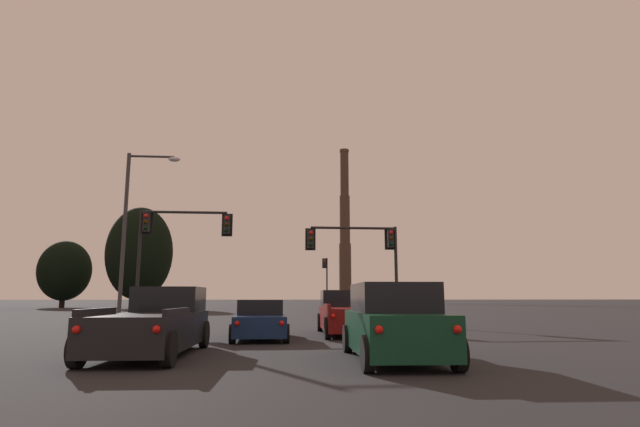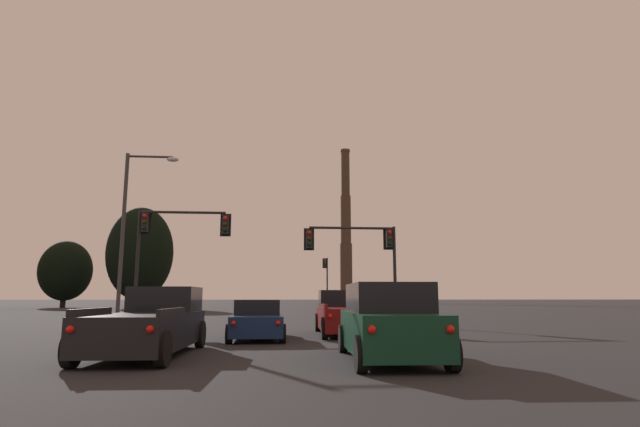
{
  "view_description": "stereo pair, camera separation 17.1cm",
  "coord_description": "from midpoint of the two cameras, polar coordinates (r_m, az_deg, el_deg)",
  "views": [
    {
      "loc": [
        0.28,
        -0.62,
        1.52
      ],
      "look_at": [
        4.78,
        51.85,
        10.36
      ],
      "focal_mm": 28.0,
      "sensor_mm": 36.0,
      "label": 1
    },
    {
      "loc": [
        0.45,
        -0.63,
        1.52
      ],
      "look_at": [
        4.78,
        51.85,
        10.36
      ],
      "focal_mm": 28.0,
      "sensor_mm": 36.0,
      "label": 2
    }
  ],
  "objects": [
    {
      "name": "traffic_light_far_right",
      "position": [
        63.45,
        0.6,
        -7.1
      ],
      "size": [
        0.78,
        0.5,
        6.44
      ],
      "color": "black",
      "rests_on": "ground_plane"
    },
    {
      "name": "suv_right_lane_second",
      "position": [
        12.62,
        8.03,
        -12.27
      ],
      "size": [
        2.25,
        4.96,
        1.86
      ],
      "rotation": [
        0.0,
        0.0,
        -0.03
      ],
      "color": "#0F3823",
      "rests_on": "ground_plane"
    },
    {
      "name": "traffic_light_overhead_right",
      "position": [
        28.17,
        5.02,
        -4.07
      ],
      "size": [
        5.3,
        0.5,
        5.47
      ],
      "color": "black",
      "rests_on": "ground_plane"
    },
    {
      "name": "pickup_truck_right_lane_front",
      "position": [
        21.19,
        2.78,
        -11.46
      ],
      "size": [
        2.29,
        5.54,
        1.82
      ],
      "rotation": [
        0.0,
        0.0,
        -0.02
      ],
      "color": "maroon",
      "rests_on": "ground_plane"
    },
    {
      "name": "pickup_truck_left_lane_second",
      "position": [
        14.44,
        -18.59,
        -11.9
      ],
      "size": [
        2.34,
        5.56,
        1.82
      ],
      "rotation": [
        0.0,
        0.0,
        -0.03
      ],
      "color": "black",
      "rests_on": "ground_plane"
    },
    {
      "name": "smokestack",
      "position": [
        142.44,
        2.83,
        -3.12
      ],
      "size": [
        5.48,
        5.48,
        44.26
      ],
      "color": "#3C2B22",
      "rests_on": "ground_plane"
    },
    {
      "name": "street_lamp",
      "position": [
        27.95,
        -20.79,
        -0.7
      ],
      "size": [
        2.8,
        0.36,
        9.12
      ],
      "color": "#38383A",
      "rests_on": "ground_plane"
    },
    {
      "name": "sedan_center_lane_front",
      "position": [
        19.07,
        -7.14,
        -12.03
      ],
      "size": [
        2.09,
        4.75,
        1.43
      ],
      "rotation": [
        0.0,
        0.0,
        0.03
      ],
      "color": "navy",
      "rests_on": "ground_plane"
    },
    {
      "name": "treeline_center_left",
      "position": [
        73.7,
        -20.01,
        -4.28
      ],
      "size": [
        8.99,
        8.09,
        13.95
      ],
      "color": "black",
      "rests_on": "ground_plane"
    },
    {
      "name": "traffic_light_overhead_left",
      "position": [
        27.86,
        -16.89,
        -2.61
      ],
      "size": [
        5.03,
        0.5,
        6.14
      ],
      "color": "black",
      "rests_on": "ground_plane"
    },
    {
      "name": "treeline_left_mid",
      "position": [
        82.66,
        -27.21,
        -5.83
      ],
      "size": [
        7.5,
        6.75,
        9.72
      ],
      "color": "black",
      "rests_on": "ground_plane"
    }
  ]
}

